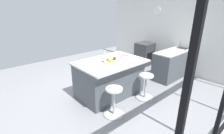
% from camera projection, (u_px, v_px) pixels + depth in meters
% --- Properties ---
extents(ground_plane, '(7.73, 7.73, 0.00)m').
position_uv_depth(ground_plane, '(106.00, 91.00, 4.70)').
color(ground_plane, gray).
extents(interior_partition_left, '(0.15, 5.49, 2.66)m').
position_uv_depth(interior_partition_left, '(168.00, 33.00, 6.07)').
color(interior_partition_left, silver).
rests_on(interior_partition_left, ground_plane).
extents(sink_cabinet, '(2.18, 0.60, 1.19)m').
position_uv_depth(sink_cabinet, '(178.00, 62.00, 5.68)').
color(sink_cabinet, '#4C5156').
rests_on(sink_cabinet, ground_plane).
extents(oven_range, '(0.60, 0.61, 0.88)m').
position_uv_depth(oven_range, '(144.00, 54.00, 6.69)').
color(oven_range, '#38383D').
rests_on(oven_range, ground_plane).
extents(kitchen_island, '(1.72, 1.20, 0.95)m').
position_uv_depth(kitchen_island, '(110.00, 78.00, 4.37)').
color(kitchen_island, '#4C5156').
rests_on(kitchen_island, ground_plane).
extents(stool_by_window, '(0.44, 0.44, 0.66)m').
position_uv_depth(stool_by_window, '(145.00, 87.00, 4.22)').
color(stool_by_window, '#B7B7BC').
rests_on(stool_by_window, ground_plane).
extents(stool_middle, '(0.44, 0.44, 0.66)m').
position_uv_depth(stool_middle, '(114.00, 103.00, 3.55)').
color(stool_middle, '#B7B7BC').
rests_on(stool_middle, ground_plane).
extents(cutting_board, '(0.36, 0.24, 0.02)m').
position_uv_depth(cutting_board, '(110.00, 61.00, 4.17)').
color(cutting_board, tan).
rests_on(cutting_board, kitchen_island).
extents(apple_green, '(0.07, 0.07, 0.07)m').
position_uv_depth(apple_green, '(108.00, 59.00, 4.15)').
color(apple_green, '#609E2D').
rests_on(apple_green, cutting_board).
extents(apple_yellow, '(0.07, 0.07, 0.07)m').
position_uv_depth(apple_yellow, '(110.00, 60.00, 4.07)').
color(apple_yellow, gold).
rests_on(apple_yellow, cutting_board).
extents(apple_red, '(0.08, 0.08, 0.08)m').
position_uv_depth(apple_red, '(114.00, 58.00, 4.21)').
color(apple_red, red).
rests_on(apple_red, cutting_board).
extents(water_bottle, '(0.06, 0.06, 0.31)m').
position_uv_depth(water_bottle, '(105.00, 58.00, 4.03)').
color(water_bottle, silver).
rests_on(water_bottle, kitchen_island).
extents(fruit_bowl, '(0.25, 0.25, 0.07)m').
position_uv_depth(fruit_bowl, '(125.00, 57.00, 4.42)').
color(fruit_bowl, silver).
rests_on(fruit_bowl, kitchen_island).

